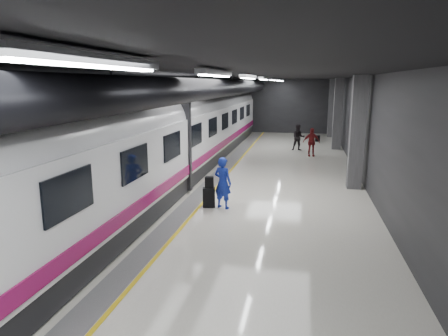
{
  "coord_description": "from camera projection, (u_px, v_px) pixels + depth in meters",
  "views": [
    {
      "loc": [
        2.49,
        -14.49,
        4.19
      ],
      "look_at": [
        -0.08,
        -1.76,
        1.42
      ],
      "focal_mm": 32.0,
      "sensor_mm": 36.0,
      "label": 1
    }
  ],
  "objects": [
    {
      "name": "traveler_far_b",
      "position": [
        311.0,
        142.0,
        23.18
      ],
      "size": [
        1.01,
        0.54,
        1.65
      ],
      "primitive_type": "imported",
      "rotation": [
        0.0,
        0.0,
        0.14
      ],
      "color": "maroon",
      "rests_on": "ground"
    },
    {
      "name": "train",
      "position": [
        153.0,
        139.0,
        15.44
      ],
      "size": [
        3.05,
        38.0,
        4.05
      ],
      "color": "black",
      "rests_on": "ground"
    },
    {
      "name": "traveler_main",
      "position": [
        223.0,
        183.0,
        13.48
      ],
      "size": [
        0.75,
        0.63,
        1.77
      ],
      "primitive_type": "imported",
      "rotation": [
        0.0,
        0.0,
        2.77
      ],
      "color": "#192CC1",
      "rests_on": "ground"
    },
    {
      "name": "platform_hall",
      "position": [
        233.0,
        100.0,
        15.48
      ],
      "size": [
        10.02,
        40.02,
        4.51
      ],
      "color": "black",
      "rests_on": "ground"
    },
    {
      "name": "traveler_far_a",
      "position": [
        298.0,
        137.0,
        25.13
      ],
      "size": [
        0.89,
        0.74,
        1.65
      ],
      "primitive_type": "imported",
      "rotation": [
        0.0,
        0.0,
        0.16
      ],
      "color": "black",
      "rests_on": "ground"
    },
    {
      "name": "suitcase_main",
      "position": [
        209.0,
        197.0,
        13.68
      ],
      "size": [
        0.47,
        0.35,
        0.68
      ],
      "primitive_type": "cube",
      "rotation": [
        0.0,
        0.0,
        0.21
      ],
      "color": "black",
      "rests_on": "ground"
    },
    {
      "name": "shoulder_bag",
      "position": [
        209.0,
        182.0,
        13.57
      ],
      "size": [
        0.31,
        0.19,
        0.39
      ],
      "primitive_type": "cube",
      "rotation": [
        0.0,
        0.0,
        0.12
      ],
      "color": "black",
      "rests_on": "suitcase_main"
    },
    {
      "name": "ground",
      "position": [
        235.0,
        195.0,
        15.25
      ],
      "size": [
        40.0,
        40.0,
        0.0
      ],
      "primitive_type": "plane",
      "color": "silver",
      "rests_on": "ground"
    },
    {
      "name": "suitcase_far",
      "position": [
        318.0,
        138.0,
        29.1
      ],
      "size": [
        0.36,
        0.3,
        0.44
      ],
      "primitive_type": "cube",
      "rotation": [
        0.0,
        0.0,
        0.43
      ],
      "color": "black",
      "rests_on": "ground"
    }
  ]
}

